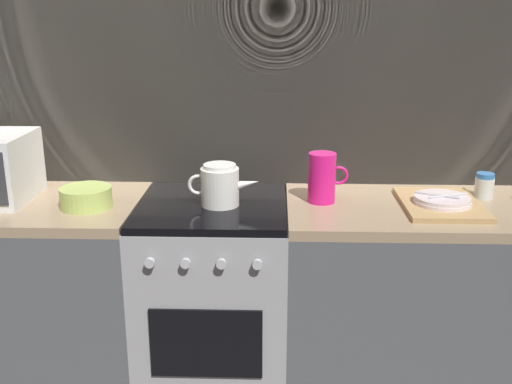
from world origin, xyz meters
name	(u,v)px	position (x,y,z in m)	size (l,w,h in m)	color
back_wall	(218,115)	(0.00, 0.32, 1.20)	(3.60, 0.05, 2.40)	#A39989
counter_left	(4,302)	(-0.90, 0.00, 0.45)	(1.20, 0.60, 0.90)	#515459
stove_unit	(214,305)	(0.00, 0.00, 0.45)	(0.60, 0.63, 0.90)	#9E9EA3
counter_right	(430,309)	(0.90, 0.00, 0.45)	(1.20, 0.60, 0.90)	#515459
kettle	(220,185)	(0.04, -0.02, 0.98)	(0.28, 0.15, 0.17)	white
mixing_bowl	(86,197)	(-0.49, -0.06, 0.94)	(0.20, 0.20, 0.08)	#B7D166
pitcher	(322,178)	(0.44, 0.04, 1.00)	(0.16, 0.11, 0.20)	#E5197A
dish_pile	(441,203)	(0.90, -0.02, 0.92)	(0.30, 0.40, 0.06)	tan
spice_jar	(484,186)	(1.11, 0.11, 0.95)	(0.08, 0.08, 0.10)	silver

